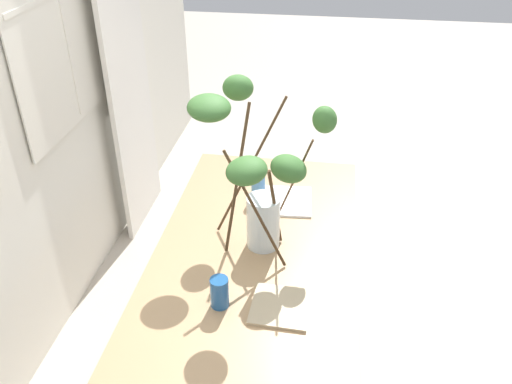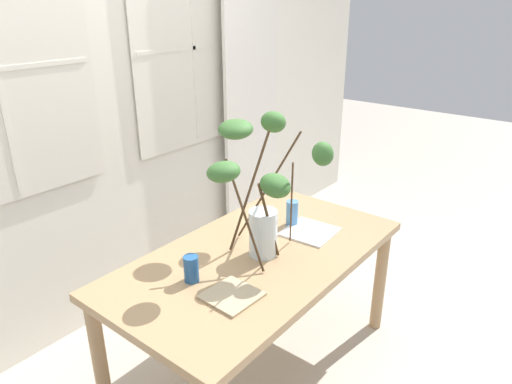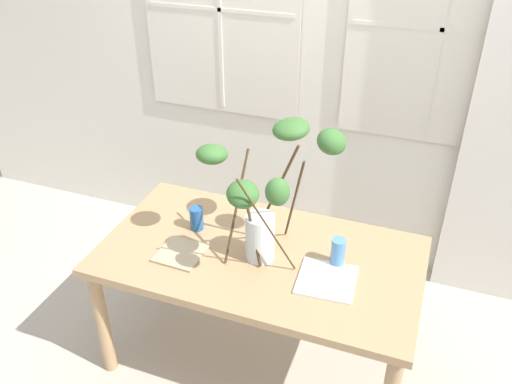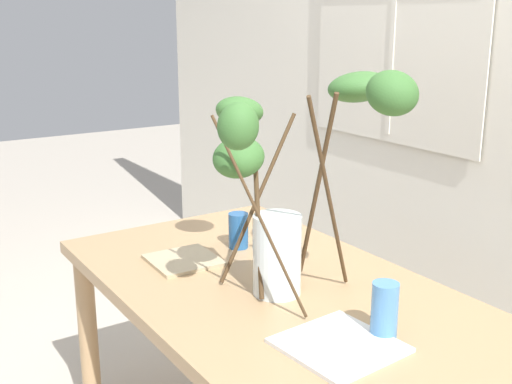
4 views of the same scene
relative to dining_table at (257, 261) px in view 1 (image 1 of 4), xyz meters
The scene contains 8 objects.
ground 0.64m from the dining_table, ahead, with size 14.00×14.00×0.00m, color #B7AD9E.
curtain_sheer_side 1.65m from the dining_table, 40.04° to the left, with size 0.61×0.03×2.55m, color silver.
dining_table is the anchor object (origin of this frame).
vase_with_branches 0.46m from the dining_table, ahead, with size 0.71×0.65×0.69m.
drinking_glass_blue_left 0.42m from the dining_table, 167.84° to the left, with size 0.07×0.07×0.13m, color #235693.
drinking_glass_blue_right 0.42m from the dining_table, ahead, with size 0.07×0.07×0.15m, color #4C84BC.
plate_square_left 0.40m from the dining_table, 158.13° to the right, with size 0.22×0.22×0.01m, color tan.
plate_square_right 0.39m from the dining_table, 13.20° to the right, with size 0.26×0.26×0.01m, color white.
Camera 1 is at (-1.81, -0.27, 2.16)m, focal length 37.07 mm.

